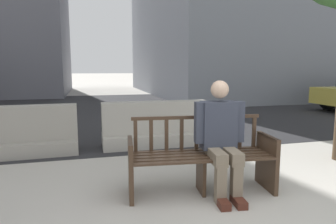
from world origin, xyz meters
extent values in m
cube|color=#28282B|center=(0.00, 8.70, 0.00)|extent=(120.00, 12.00, 0.01)
cube|color=#473323|center=(-1.01, 1.06, 0.33)|extent=(0.11, 0.52, 0.66)
cube|color=#473323|center=(0.62, 0.88, 0.33)|extent=(0.11, 0.52, 0.66)
cube|color=#473323|center=(-0.20, 0.97, 0.22)|extent=(0.08, 0.33, 0.45)
cube|color=#473323|center=(-0.22, 0.74, 0.45)|extent=(1.60, 0.25, 0.02)
cube|color=#473323|center=(-0.21, 0.86, 0.45)|extent=(1.60, 0.25, 0.02)
cube|color=#473323|center=(-0.20, 0.97, 0.45)|extent=(1.60, 0.25, 0.02)
cube|color=#473323|center=(-0.19, 1.09, 0.45)|extent=(1.60, 0.25, 0.02)
cube|color=#473323|center=(-0.17, 1.20, 0.45)|extent=(1.60, 0.25, 0.02)
cube|color=#473323|center=(-0.17, 1.21, 0.86)|extent=(1.59, 0.21, 0.04)
cube|color=#473323|center=(-0.92, 1.29, 0.65)|extent=(0.05, 0.03, 0.38)
cube|color=#473323|center=(-0.73, 1.27, 0.65)|extent=(0.05, 0.03, 0.38)
cube|color=#473323|center=(-0.55, 1.25, 0.65)|extent=(0.05, 0.03, 0.38)
cube|color=#473323|center=(-0.36, 1.23, 0.65)|extent=(0.05, 0.03, 0.38)
cube|color=#473323|center=(-0.17, 1.21, 0.65)|extent=(0.05, 0.03, 0.38)
cube|color=#473323|center=(0.01, 1.19, 0.65)|extent=(0.05, 0.03, 0.38)
cube|color=#473323|center=(0.20, 1.17, 0.65)|extent=(0.05, 0.03, 0.38)
cube|color=#473323|center=(0.39, 1.15, 0.65)|extent=(0.05, 0.03, 0.38)
cube|color=#473323|center=(0.57, 1.13, 0.65)|extent=(0.05, 0.03, 0.38)
cube|color=#473323|center=(-1.02, 1.04, 0.65)|extent=(0.10, 0.46, 0.03)
cube|color=#473323|center=(0.61, 0.86, 0.65)|extent=(0.10, 0.46, 0.03)
cube|color=#383D4C|center=(0.03, 1.02, 0.79)|extent=(0.42, 0.28, 0.56)
sphere|color=beige|center=(0.03, 1.00, 1.21)|extent=(0.21, 0.21, 0.21)
cube|color=#7F705B|center=(-0.09, 0.81, 0.48)|extent=(0.19, 0.45, 0.14)
cube|color=#7F705B|center=(0.09, 0.79, 0.48)|extent=(0.19, 0.45, 0.14)
cube|color=#7F705B|center=(-0.10, 0.64, 0.23)|extent=(0.12, 0.12, 0.45)
cube|color=#7F705B|center=(0.07, 0.62, 0.23)|extent=(0.12, 0.12, 0.45)
cube|color=#4C2319|center=(-0.11, 0.56, 0.04)|extent=(0.14, 0.27, 0.08)
cube|color=#4C2319|center=(0.07, 0.54, 0.04)|extent=(0.14, 0.27, 0.08)
cube|color=#383D4C|center=(-0.22, 1.01, 0.83)|extent=(0.10, 0.13, 0.48)
cube|color=#383D4C|center=(0.27, 0.96, 0.83)|extent=(0.10, 0.13, 0.48)
cube|color=#ADA89E|center=(-0.23, 3.28, 0.12)|extent=(2.00, 0.69, 0.24)
cube|color=#ADA89E|center=(-0.23, 3.28, 0.54)|extent=(2.00, 0.31, 0.60)
cube|color=#9E998E|center=(-2.65, 3.20, 0.12)|extent=(2.02, 0.75, 0.24)
cube|color=#9E998E|center=(-2.65, 3.20, 0.54)|extent=(2.01, 0.37, 0.60)
cylinder|color=black|center=(6.93, 6.68, 0.32)|extent=(0.64, 0.23, 0.64)
camera|label=1|loc=(-1.45, -2.19, 1.45)|focal=32.00mm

